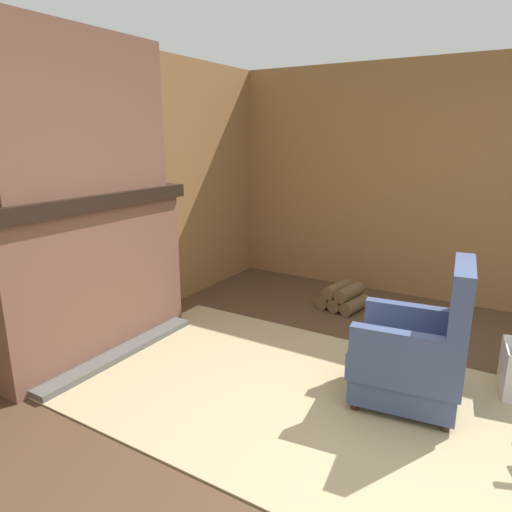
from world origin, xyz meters
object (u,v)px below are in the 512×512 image
object	(u,v)px
firewood_stack	(343,297)
armchair	(415,355)
storage_case	(124,179)
oil_lamp_vase	(52,183)

from	to	relation	value
firewood_stack	armchair	bearing A→B (deg)	-54.47
storage_case	firewood_stack	bearing A→B (deg)	45.96
armchair	oil_lamp_vase	size ratio (longest dim) A/B	3.73
armchair	storage_case	bearing A→B (deg)	-4.98
armchair	firewood_stack	size ratio (longest dim) A/B	2.07
firewood_stack	storage_case	size ratio (longest dim) A/B	2.34
storage_case	oil_lamp_vase	bearing A→B (deg)	-90.01
armchair	storage_case	xyz separation A→B (m)	(-2.53, -0.08, 1.05)
firewood_stack	storage_case	world-z (taller)	storage_case
oil_lamp_vase	storage_case	xyz separation A→B (m)	(0.00, 0.70, -0.03)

